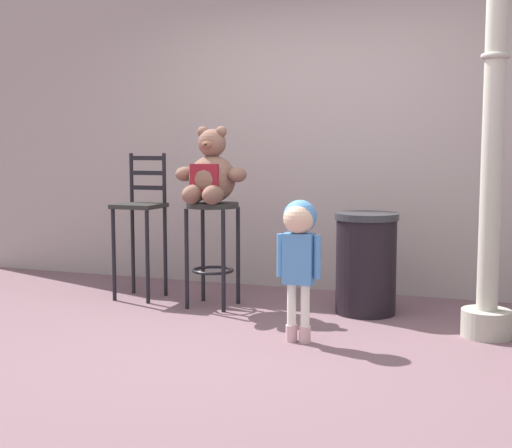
# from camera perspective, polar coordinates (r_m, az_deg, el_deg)

# --- Properties ---
(ground_plane) EXTENTS (24.00, 24.00, 0.00)m
(ground_plane) POSITION_cam_1_polar(r_m,az_deg,el_deg) (4.40, -0.89, -10.03)
(ground_plane) COLOR #6A4D55
(building_wall) EXTENTS (7.26, 0.30, 3.23)m
(building_wall) POSITION_cam_1_polar(r_m,az_deg,el_deg) (6.19, 5.85, 9.70)
(building_wall) COLOR #9F918E
(building_wall) RESTS_ON ground_plane
(bar_stool_with_teddy) EXTENTS (0.41, 0.41, 0.82)m
(bar_stool_with_teddy) POSITION_cam_1_polar(r_m,az_deg,el_deg) (5.40, -3.58, -0.69)
(bar_stool_with_teddy) COLOR #252522
(bar_stool_with_teddy) RESTS_ON ground_plane
(teddy_bear) EXTENTS (0.57, 0.51, 0.59)m
(teddy_bear) POSITION_cam_1_polar(r_m,az_deg,el_deg) (5.34, -3.73, 4.01)
(teddy_bear) COLOR brown
(teddy_bear) RESTS_ON bar_stool_with_teddy
(child_walking) EXTENTS (0.29, 0.23, 0.91)m
(child_walking) POSITION_cam_1_polar(r_m,az_deg,el_deg) (4.39, 3.55, -1.26)
(child_walking) COLOR #D0A2A8
(child_walking) RESTS_ON ground_plane
(trash_bin) EXTENTS (0.47, 0.47, 0.76)m
(trash_bin) POSITION_cam_1_polar(r_m,az_deg,el_deg) (5.26, 9.00, -3.17)
(trash_bin) COLOR black
(trash_bin) RESTS_ON ground_plane
(lamppost) EXTENTS (0.32, 0.32, 3.14)m
(lamppost) POSITION_cam_1_polar(r_m,az_deg,el_deg) (4.71, 18.82, 6.33)
(lamppost) COLOR #ABA797
(lamppost) RESTS_ON ground_plane
(bar_chair_empty) EXTENTS (0.36, 0.36, 1.19)m
(bar_chair_empty) POSITION_cam_1_polar(r_m,az_deg,el_deg) (5.79, -9.41, 0.64)
(bar_chair_empty) COLOR #252522
(bar_chair_empty) RESTS_ON ground_plane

